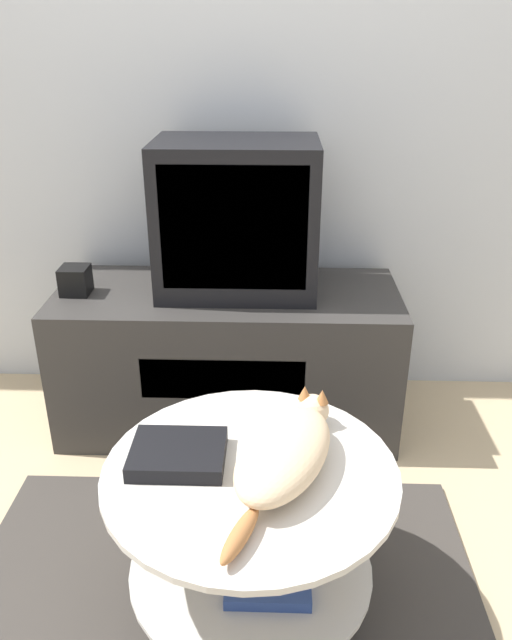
# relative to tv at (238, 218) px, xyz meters

# --- Properties ---
(ground_plane) EXTENTS (12.00, 12.00, 0.00)m
(ground_plane) POSITION_rel_tv_xyz_m (-0.00, -0.99, -0.85)
(ground_plane) COLOR tan
(wall_back) EXTENTS (8.00, 0.05, 2.60)m
(wall_back) POSITION_rel_tv_xyz_m (-0.00, 0.32, 0.45)
(wall_back) COLOR silver
(wall_back) RESTS_ON ground_plane
(rug) EXTENTS (1.49, 1.07, 0.02)m
(rug) POSITION_rel_tv_xyz_m (-0.00, -0.99, -0.84)
(rug) COLOR #3D3833
(rug) RESTS_ON ground_plane
(tv_stand) EXTENTS (1.32, 0.54, 0.57)m
(tv_stand) POSITION_rel_tv_xyz_m (-0.04, -0.04, -0.57)
(tv_stand) COLOR #33302D
(tv_stand) RESTS_ON ground_plane
(tv) EXTENTS (0.59, 0.39, 0.56)m
(tv) POSITION_rel_tv_xyz_m (0.00, 0.00, 0.00)
(tv) COLOR black
(tv) RESTS_ON tv_stand
(speaker) EXTENTS (0.10, 0.10, 0.10)m
(speaker) POSITION_rel_tv_xyz_m (-0.61, -0.07, -0.23)
(speaker) COLOR black
(speaker) RESTS_ON tv_stand
(coffee_table) EXTENTS (0.74, 0.74, 0.47)m
(coffee_table) POSITION_rel_tv_xyz_m (0.09, -0.99, -0.53)
(coffee_table) COLOR #B2B2B7
(coffee_table) RESTS_ON rug
(dvd_box) EXTENTS (0.24, 0.19, 0.04)m
(dvd_box) POSITION_rel_tv_xyz_m (-0.10, -0.95, -0.34)
(dvd_box) COLOR black
(dvd_box) RESTS_ON coffee_table
(cat) EXTENTS (0.33, 0.58, 0.12)m
(cat) POSITION_rel_tv_xyz_m (0.17, -0.98, -0.30)
(cat) COLOR beige
(cat) RESTS_ON coffee_table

